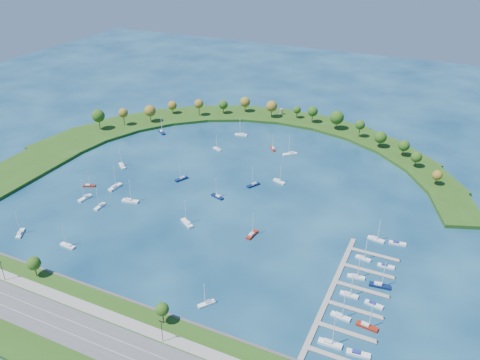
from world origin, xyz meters
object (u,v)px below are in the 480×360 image
at_px(docked_boat_0, 330,343).
at_px(docked_boat_3, 367,326).
at_px(moored_boat_0, 122,166).
at_px(moored_boat_12, 217,148).
at_px(docked_boat_7, 380,285).
at_px(moored_boat_4, 217,196).
at_px(docked_boat_5, 374,304).
at_px(moored_boat_16, 89,185).
at_px(docked_boat_10, 376,239).
at_px(moored_boat_11, 85,197).
at_px(moored_boat_18, 252,234).
at_px(docked_boat_11, 397,243).
at_px(moored_boat_17, 162,132).
at_px(moored_boat_19, 207,303).
at_px(moored_boat_5, 100,206).
at_px(docked_boat_2, 341,316).
at_px(moored_boat_10, 253,184).
at_px(moored_boat_14, 115,187).
at_px(docked_boat_4, 349,294).
at_px(harbor_tower, 281,112).
at_px(moored_boat_3, 68,245).
at_px(moored_boat_9, 20,233).
at_px(moored_boat_13, 187,223).
at_px(docked_boat_6, 356,276).
at_px(moored_boat_1, 130,200).
at_px(moored_boat_15, 241,134).
at_px(docked_boat_9, 386,266).
at_px(docked_boat_1, 358,354).
at_px(moored_boat_7, 273,148).
at_px(docked_boat_8, 363,258).
at_px(moored_boat_8, 279,181).
at_px(dock_system, 348,296).
at_px(moored_boat_2, 290,154).
at_px(moored_boat_6, 182,178).

height_order(docked_boat_0, docked_boat_3, docked_boat_0).
relative_size(moored_boat_0, moored_boat_12, 1.31).
xyz_separation_m(docked_boat_0, docked_boat_7, (10.50, 39.94, 0.00)).
distance_m(moored_boat_4, docked_boat_5, 108.69).
bearing_deg(moored_boat_16, docked_boat_10, -19.47).
xyz_separation_m(moored_boat_11, docked_boat_10, (155.20, 29.17, -0.02)).
height_order(moored_boat_11, moored_boat_18, moored_boat_11).
bearing_deg(moored_boat_18, docked_boat_11, -64.43).
height_order(moored_boat_17, moored_boat_19, moored_boat_17).
bearing_deg(moored_boat_5, docked_boat_2, 77.86).
bearing_deg(moored_boat_17, moored_boat_10, 9.98).
distance_m(moored_boat_14, docked_boat_2, 152.38).
relative_size(docked_boat_0, docked_boat_4, 1.18).
distance_m(harbor_tower, moored_boat_5, 173.38).
distance_m(moored_boat_3, docked_boat_11, 158.07).
bearing_deg(moored_boat_3, moored_boat_12, -92.73).
relative_size(moored_boat_9, moored_boat_19, 1.13).
relative_size(moored_boat_11, docked_boat_10, 1.06).
relative_size(moored_boat_13, docked_boat_6, 1.22).
height_order(moored_boat_1, docked_boat_0, moored_boat_1).
xyz_separation_m(moored_boat_4, moored_boat_15, (-24.86, 85.08, 0.03)).
bearing_deg(moored_boat_9, moored_boat_5, -57.81).
bearing_deg(moored_boat_12, docked_boat_9, 168.01).
distance_m(docked_boat_1, docked_boat_5, 27.73).
bearing_deg(moored_boat_13, moored_boat_15, -46.68).
bearing_deg(moored_boat_7, harbor_tower, -23.27).
xyz_separation_m(moored_boat_0, docked_boat_1, (168.81, -85.16, -0.30)).
bearing_deg(docked_boat_8, moored_boat_11, -168.21).
xyz_separation_m(moored_boat_5, moored_boat_8, (78.17, 67.49, 0.01)).
xyz_separation_m(moored_boat_17, moored_boat_19, (114.73, -142.29, -0.05)).
xyz_separation_m(moored_boat_18, docked_boat_7, (64.34, -11.30, 0.02)).
relative_size(moored_boat_10, moored_boat_15, 0.93).
bearing_deg(harbor_tower, docked_boat_9, -54.83).
height_order(harbor_tower, moored_boat_19, moored_boat_19).
relative_size(docked_boat_10, docked_boat_11, 1.47).
relative_size(docked_boat_2, docked_boat_7, 0.88).
relative_size(moored_boat_4, moored_boat_15, 0.91).
height_order(docked_boat_1, docked_boat_5, docked_boat_1).
xyz_separation_m(dock_system, moored_boat_16, (-160.07, 28.04, 0.51)).
relative_size(moored_boat_18, docked_boat_0, 0.95).
xyz_separation_m(moored_boat_17, docked_boat_10, (168.21, -68.21, -0.02)).
bearing_deg(docked_boat_3, moored_boat_13, 167.33).
bearing_deg(moored_boat_17, moored_boat_2, 38.25).
distance_m(moored_boat_0, moored_boat_19, 137.36).
bearing_deg(docked_boat_6, docked_boat_8, 81.90).
bearing_deg(docked_boat_8, docked_boat_3, -68.41).
bearing_deg(dock_system, docked_boat_10, 86.67).
bearing_deg(moored_boat_6, moored_boat_14, -24.61).
height_order(moored_boat_12, docked_boat_4, docked_boat_4).
height_order(moored_boat_1, moored_boat_6, moored_boat_1).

